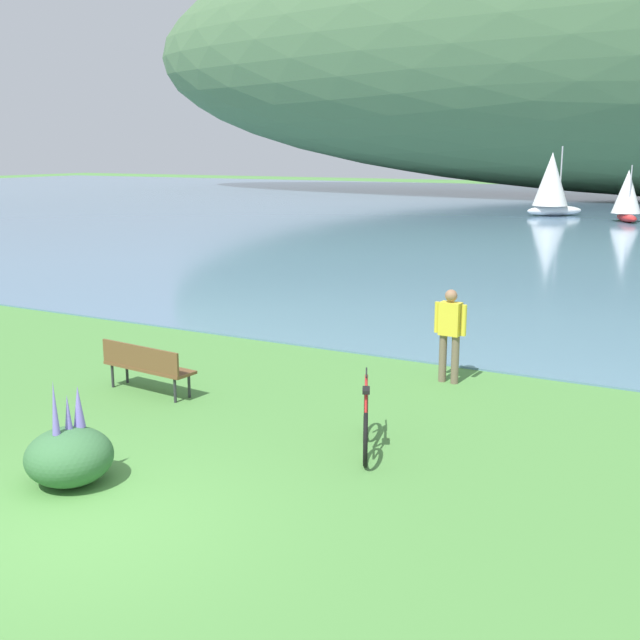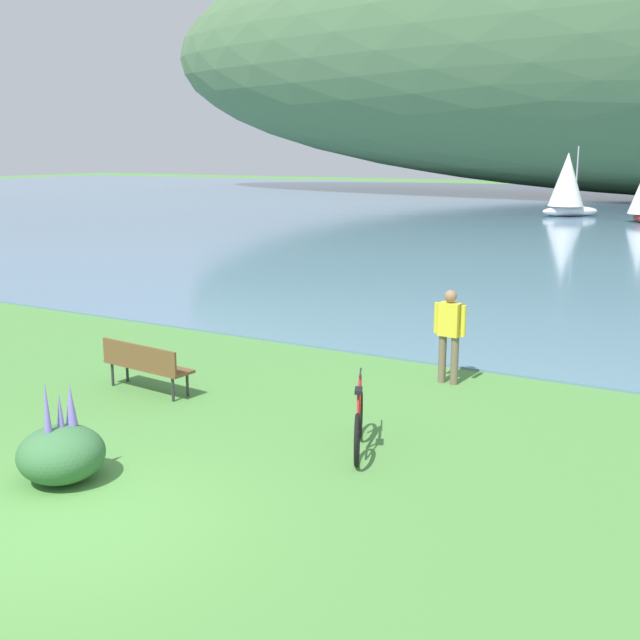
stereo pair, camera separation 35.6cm
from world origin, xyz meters
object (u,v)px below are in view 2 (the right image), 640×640
object	(u,v)px
person_at_shoreline	(449,331)
bicycle_leaning_near_bench	(359,424)
park_bench_near_camera	(145,363)
sailboat_mid_bay	(568,184)

from	to	relation	value
person_at_shoreline	bicycle_leaning_near_bench	bearing A→B (deg)	-88.52
park_bench_near_camera	sailboat_mid_bay	size ratio (longest dim) A/B	0.43
bicycle_leaning_near_bench	sailboat_mid_bay	world-z (taller)	sailboat_mid_bay
person_at_shoreline	sailboat_mid_bay	size ratio (longest dim) A/B	0.40
park_bench_near_camera	person_at_shoreline	distance (m)	5.39
bicycle_leaning_near_bench	sailboat_mid_bay	xyz separation A→B (m)	(-6.65, 41.09, 1.66)
bicycle_leaning_near_bench	sailboat_mid_bay	bearing A→B (deg)	99.19
sailboat_mid_bay	person_at_shoreline	bearing A→B (deg)	-80.06
person_at_shoreline	sailboat_mid_bay	xyz separation A→B (m)	(-6.55, 37.38, 1.08)
park_bench_near_camera	person_at_shoreline	xyz separation A→B (m)	(4.36, 3.13, 0.46)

